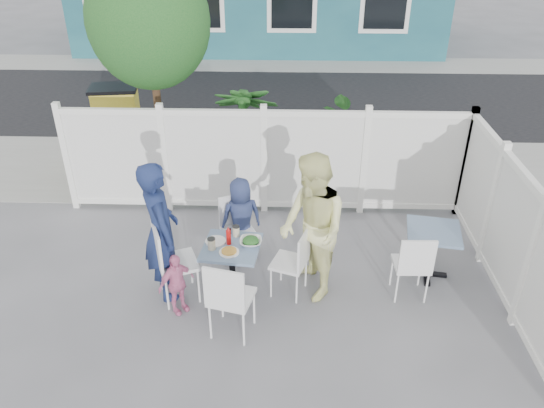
{
  "coord_description": "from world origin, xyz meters",
  "views": [
    {
      "loc": [
        0.44,
        -4.57,
        4.14
      ],
      "look_at": [
        0.27,
        0.83,
        1.01
      ],
      "focal_mm": 35.0,
      "sensor_mm": 36.0,
      "label": 1
    }
  ],
  "objects_px": {
    "spare_table": "(432,241)",
    "chair_left": "(169,257)",
    "chair_right": "(295,258)",
    "toddler": "(177,284)",
    "chair_back": "(236,223)",
    "woman": "(312,228)",
    "boy": "(241,218)",
    "utility_cabinet": "(119,127)",
    "man": "(161,231)",
    "main_table": "(232,257)",
    "chair_near": "(229,295)"
  },
  "relations": [
    {
      "from": "boy",
      "to": "toddler",
      "type": "bearing_deg",
      "value": 39.28
    },
    {
      "from": "chair_right",
      "to": "toddler",
      "type": "xyz_separation_m",
      "value": [
        -1.33,
        -0.36,
        -0.12
      ]
    },
    {
      "from": "woman",
      "to": "chair_back",
      "type": "bearing_deg",
      "value": -148.32
    },
    {
      "from": "boy",
      "to": "woman",
      "type": "bearing_deg",
      "value": 118.03
    },
    {
      "from": "main_table",
      "to": "woman",
      "type": "distance_m",
      "value": 1.0
    },
    {
      "from": "utility_cabinet",
      "to": "chair_right",
      "type": "relative_size",
      "value": 1.54
    },
    {
      "from": "utility_cabinet",
      "to": "boy",
      "type": "height_order",
      "value": "utility_cabinet"
    },
    {
      "from": "chair_near",
      "to": "woman",
      "type": "bearing_deg",
      "value": 56.43
    },
    {
      "from": "chair_back",
      "to": "chair_right",
      "type": "bearing_deg",
      "value": 109.64
    },
    {
      "from": "chair_left",
      "to": "boy",
      "type": "bearing_deg",
      "value": 118.45
    },
    {
      "from": "chair_back",
      "to": "main_table",
      "type": "bearing_deg",
      "value": 66.61
    },
    {
      "from": "woman",
      "to": "boy",
      "type": "distance_m",
      "value": 1.2
    },
    {
      "from": "chair_right",
      "to": "boy",
      "type": "relative_size",
      "value": 0.79
    },
    {
      "from": "chair_left",
      "to": "chair_back",
      "type": "relative_size",
      "value": 1.17
    },
    {
      "from": "utility_cabinet",
      "to": "chair_left",
      "type": "xyz_separation_m",
      "value": [
        1.61,
        -3.68,
        -0.09
      ]
    },
    {
      "from": "utility_cabinet",
      "to": "spare_table",
      "type": "bearing_deg",
      "value": -41.51
    },
    {
      "from": "chair_left",
      "to": "man",
      "type": "xyz_separation_m",
      "value": [
        -0.09,
        0.12,
        0.28
      ]
    },
    {
      "from": "utility_cabinet",
      "to": "man",
      "type": "height_order",
      "value": "man"
    },
    {
      "from": "man",
      "to": "chair_back",
      "type": "bearing_deg",
      "value": -68.27
    },
    {
      "from": "main_table",
      "to": "chair_right",
      "type": "distance_m",
      "value": 0.74
    },
    {
      "from": "man",
      "to": "utility_cabinet",
      "type": "bearing_deg",
      "value": -0.45
    },
    {
      "from": "utility_cabinet",
      "to": "woman",
      "type": "distance_m",
      "value": 4.77
    },
    {
      "from": "toddler",
      "to": "utility_cabinet",
      "type": "bearing_deg",
      "value": 70.96
    },
    {
      "from": "chair_right",
      "to": "utility_cabinet",
      "type": "bearing_deg",
      "value": 60.28
    },
    {
      "from": "chair_back",
      "to": "woman",
      "type": "height_order",
      "value": "woman"
    },
    {
      "from": "utility_cabinet",
      "to": "chair_left",
      "type": "bearing_deg",
      "value": -74.32
    },
    {
      "from": "utility_cabinet",
      "to": "boy",
      "type": "xyz_separation_m",
      "value": [
        2.36,
        -2.76,
        -0.12
      ]
    },
    {
      "from": "chair_right",
      "to": "toddler",
      "type": "distance_m",
      "value": 1.39
    },
    {
      "from": "main_table",
      "to": "utility_cabinet",
      "type": "bearing_deg",
      "value": 122.95
    },
    {
      "from": "spare_table",
      "to": "chair_right",
      "type": "bearing_deg",
      "value": -166.18
    },
    {
      "from": "chair_left",
      "to": "toddler",
      "type": "height_order",
      "value": "chair_left"
    },
    {
      "from": "main_table",
      "to": "chair_back",
      "type": "distance_m",
      "value": 0.79
    },
    {
      "from": "main_table",
      "to": "toddler",
      "type": "relative_size",
      "value": 0.92
    },
    {
      "from": "main_table",
      "to": "man",
      "type": "bearing_deg",
      "value": 179.57
    },
    {
      "from": "utility_cabinet",
      "to": "man",
      "type": "relative_size",
      "value": 0.78
    },
    {
      "from": "chair_right",
      "to": "boy",
      "type": "distance_m",
      "value": 1.05
    },
    {
      "from": "chair_left",
      "to": "utility_cabinet",
      "type": "bearing_deg",
      "value": -178.94
    },
    {
      "from": "spare_table",
      "to": "chair_left",
      "type": "distance_m",
      "value": 3.17
    },
    {
      "from": "chair_near",
      "to": "utility_cabinet",
      "type": "bearing_deg",
      "value": 133.01
    },
    {
      "from": "utility_cabinet",
      "to": "toddler",
      "type": "relative_size",
      "value": 1.74
    },
    {
      "from": "man",
      "to": "boy",
      "type": "height_order",
      "value": "man"
    },
    {
      "from": "chair_back",
      "to": "boy",
      "type": "xyz_separation_m",
      "value": [
        0.07,
        0.03,
        0.06
      ]
    },
    {
      "from": "chair_back",
      "to": "chair_left",
      "type": "bearing_deg",
      "value": 27.86
    },
    {
      "from": "chair_left",
      "to": "spare_table",
      "type": "bearing_deg",
      "value": 77.31
    },
    {
      "from": "utility_cabinet",
      "to": "chair_back",
      "type": "xyz_separation_m",
      "value": [
        2.29,
        -2.78,
        -0.18
      ]
    },
    {
      "from": "main_table",
      "to": "spare_table",
      "type": "height_order",
      "value": "main_table"
    },
    {
      "from": "chair_right",
      "to": "chair_back",
      "type": "xyz_separation_m",
      "value": [
        -0.76,
        0.77,
        -0.01
      ]
    },
    {
      "from": "chair_right",
      "to": "woman",
      "type": "distance_m",
      "value": 0.43
    },
    {
      "from": "spare_table",
      "to": "woman",
      "type": "relative_size",
      "value": 0.41
    },
    {
      "from": "chair_near",
      "to": "boy",
      "type": "xyz_separation_m",
      "value": [
        0.01,
        1.54,
        -0.01
      ]
    }
  ]
}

